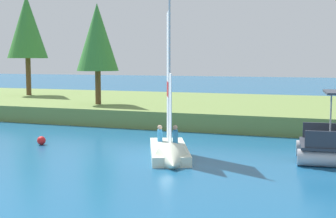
{
  "coord_description": "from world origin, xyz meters",
  "views": [
    {
      "loc": [
        10.97,
        -8.07,
        3.76
      ],
      "look_at": [
        2.26,
        15.21,
        1.2
      ],
      "focal_mm": 50.88,
      "sensor_mm": 36.0,
      "label": 1
    }
  ],
  "objects_px": {
    "shoreline_tree_centre": "(97,38)",
    "sailboat": "(170,148)",
    "channel_buoy": "(41,141)",
    "shoreline_tree_midleft": "(27,27)"
  },
  "relations": [
    {
      "from": "shoreline_tree_centre",
      "to": "sailboat",
      "type": "distance_m",
      "value": 13.83
    },
    {
      "from": "shoreline_tree_centre",
      "to": "channel_buoy",
      "type": "relative_size",
      "value": 16.54
    },
    {
      "from": "shoreline_tree_midleft",
      "to": "sailboat",
      "type": "relative_size",
      "value": 1.22
    },
    {
      "from": "shoreline_tree_centre",
      "to": "channel_buoy",
      "type": "distance_m",
      "value": 10.31
    },
    {
      "from": "sailboat",
      "to": "channel_buoy",
      "type": "relative_size",
      "value": 16.93
    },
    {
      "from": "shoreline_tree_midleft",
      "to": "shoreline_tree_centre",
      "type": "relative_size",
      "value": 1.25
    },
    {
      "from": "sailboat",
      "to": "shoreline_tree_midleft",
      "type": "bearing_deg",
      "value": -154.06
    },
    {
      "from": "sailboat",
      "to": "channel_buoy",
      "type": "bearing_deg",
      "value": -122.71
    },
    {
      "from": "shoreline_tree_midleft",
      "to": "sailboat",
      "type": "height_order",
      "value": "shoreline_tree_midleft"
    },
    {
      "from": "shoreline_tree_centre",
      "to": "sailboat",
      "type": "height_order",
      "value": "shoreline_tree_centre"
    }
  ]
}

